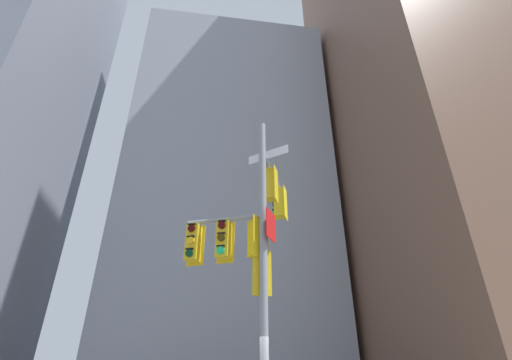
% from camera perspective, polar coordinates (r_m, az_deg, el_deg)
% --- Properties ---
extents(building_tower_right, '(16.36, 16.36, 52.88)m').
position_cam_1_polar(building_tower_right, '(36.83, 24.93, 16.81)').
color(building_tower_right, brown).
rests_on(building_tower_right, ground).
extents(building_mid_block, '(15.38, 15.38, 31.35)m').
position_cam_1_polar(building_mid_block, '(33.67, -4.76, -4.44)').
color(building_mid_block, '#9399A3').
rests_on(building_mid_block, ground).
extents(signal_pole_assembly, '(3.20, 2.62, 8.57)m').
position_cam_1_polar(signal_pole_assembly, '(10.48, -0.42, -8.53)').
color(signal_pole_assembly, gray).
rests_on(signal_pole_assembly, ground).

